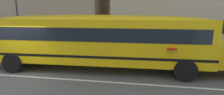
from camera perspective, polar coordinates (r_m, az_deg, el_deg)
ground_plane at (r=10.61m, az=-25.92°, el=-7.89°), size 400.00×400.00×0.00m
sidewalk_far at (r=16.60m, az=-11.73°, el=-0.25°), size 120.00×3.00×0.01m
lane_centreline at (r=10.61m, az=-25.92°, el=-7.87°), size 110.00×0.16×0.01m
school_bus at (r=10.34m, az=-2.70°, el=3.09°), size 13.65×3.25×3.04m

